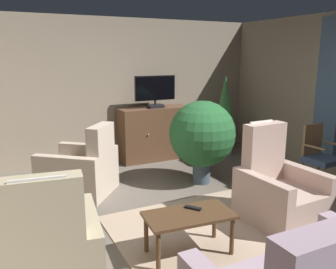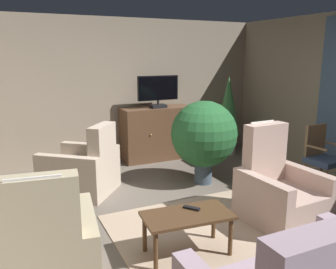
{
  "view_description": "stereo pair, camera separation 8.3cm",
  "coord_description": "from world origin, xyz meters",
  "px_view_note": "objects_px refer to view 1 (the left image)",
  "views": [
    {
      "loc": [
        -1.87,
        -3.3,
        1.95
      ],
      "look_at": [
        -0.11,
        0.23,
        1.05
      ],
      "focal_mm": 37.58,
      "sensor_mm": 36.0,
      "label": 1
    },
    {
      "loc": [
        -1.79,
        -3.34,
        1.95
      ],
      "look_at": [
        -0.11,
        0.23,
        1.05
      ],
      "focal_mm": 37.58,
      "sensor_mm": 36.0,
      "label": 2
    }
  ],
  "objects_px": {
    "television": "(155,91)",
    "side_chair_mid_row": "(319,155)",
    "coffee_table": "(189,219)",
    "potted_plant_small_fern_corner": "(225,111)",
    "armchair_beside_cabinet": "(81,172)",
    "potted_plant_on_hearth_side": "(202,135)",
    "cat": "(49,217)",
    "tv_remote": "(193,208)",
    "armchair_angled_to_table": "(46,256)",
    "armchair_in_far_corner": "(279,192)",
    "tv_cabinet": "(154,134)"
  },
  "relations": [
    {
      "from": "television",
      "to": "side_chair_mid_row",
      "type": "height_order",
      "value": "television"
    },
    {
      "from": "coffee_table",
      "to": "potted_plant_small_fern_corner",
      "type": "distance_m",
      "value": 3.82
    },
    {
      "from": "potted_plant_small_fern_corner",
      "to": "armchair_beside_cabinet",
      "type": "bearing_deg",
      "value": -165.01
    },
    {
      "from": "potted_plant_on_hearth_side",
      "to": "cat",
      "type": "relative_size",
      "value": 1.97
    },
    {
      "from": "television",
      "to": "potted_plant_small_fern_corner",
      "type": "distance_m",
      "value": 1.48
    },
    {
      "from": "armchair_beside_cabinet",
      "to": "potted_plant_on_hearth_side",
      "type": "relative_size",
      "value": 0.96
    },
    {
      "from": "tv_remote",
      "to": "cat",
      "type": "xyz_separation_m",
      "value": [
        -1.25,
        1.21,
        -0.36
      ]
    },
    {
      "from": "tv_remote",
      "to": "armchair_beside_cabinet",
      "type": "height_order",
      "value": "armchair_beside_cabinet"
    },
    {
      "from": "armchair_angled_to_table",
      "to": "potted_plant_small_fern_corner",
      "type": "distance_m",
      "value": 4.8
    },
    {
      "from": "armchair_in_far_corner",
      "to": "side_chair_mid_row",
      "type": "xyz_separation_m",
      "value": [
        1.25,
        0.52,
        0.17
      ]
    },
    {
      "from": "tv_cabinet",
      "to": "tv_remote",
      "type": "height_order",
      "value": "tv_cabinet"
    },
    {
      "from": "television",
      "to": "potted_plant_small_fern_corner",
      "type": "xyz_separation_m",
      "value": [
        1.39,
        -0.24,
        -0.44
      ]
    },
    {
      "from": "tv_cabinet",
      "to": "armchair_in_far_corner",
      "type": "bearing_deg",
      "value": -84.68
    },
    {
      "from": "tv_cabinet",
      "to": "armchair_in_far_corner",
      "type": "relative_size",
      "value": 1.16
    },
    {
      "from": "tv_remote",
      "to": "potted_plant_on_hearth_side",
      "type": "relative_size",
      "value": 0.13
    },
    {
      "from": "tv_cabinet",
      "to": "side_chair_mid_row",
      "type": "bearing_deg",
      "value": -58.24
    },
    {
      "from": "armchair_beside_cabinet",
      "to": "armchair_in_far_corner",
      "type": "bearing_deg",
      "value": -44.37
    },
    {
      "from": "potted_plant_on_hearth_side",
      "to": "potted_plant_small_fern_corner",
      "type": "bearing_deg",
      "value": 43.74
    },
    {
      "from": "tv_cabinet",
      "to": "tv_remote",
      "type": "bearing_deg",
      "value": -107.42
    },
    {
      "from": "armchair_in_far_corner",
      "to": "side_chair_mid_row",
      "type": "bearing_deg",
      "value": 22.36
    },
    {
      "from": "armchair_in_far_corner",
      "to": "armchair_beside_cabinet",
      "type": "bearing_deg",
      "value": 135.63
    },
    {
      "from": "television",
      "to": "side_chair_mid_row",
      "type": "xyz_separation_m",
      "value": [
        1.53,
        -2.42,
        -0.79
      ]
    },
    {
      "from": "tv_cabinet",
      "to": "cat",
      "type": "bearing_deg",
      "value": -139.54
    },
    {
      "from": "television",
      "to": "potted_plant_on_hearth_side",
      "type": "relative_size",
      "value": 0.61
    },
    {
      "from": "tv_cabinet",
      "to": "armchair_angled_to_table",
      "type": "bearing_deg",
      "value": -127.01
    },
    {
      "from": "potted_plant_small_fern_corner",
      "to": "cat",
      "type": "xyz_separation_m",
      "value": [
        -3.61,
        -1.6,
        -0.77
      ]
    },
    {
      "from": "armchair_angled_to_table",
      "to": "armchair_beside_cabinet",
      "type": "bearing_deg",
      "value": 70.04
    },
    {
      "from": "armchair_beside_cabinet",
      "to": "potted_plant_small_fern_corner",
      "type": "height_order",
      "value": "potted_plant_small_fern_corner"
    },
    {
      "from": "potted_plant_on_hearth_side",
      "to": "cat",
      "type": "height_order",
      "value": "potted_plant_on_hearth_side"
    },
    {
      "from": "tv_remote",
      "to": "armchair_in_far_corner",
      "type": "distance_m",
      "value": 1.26
    },
    {
      "from": "potted_plant_small_fern_corner",
      "to": "armchair_angled_to_table",
      "type": "bearing_deg",
      "value": -142.66
    },
    {
      "from": "armchair_angled_to_table",
      "to": "potted_plant_on_hearth_side",
      "type": "distance_m",
      "value": 3.05
    },
    {
      "from": "tv_remote",
      "to": "armchair_angled_to_table",
      "type": "height_order",
      "value": "armchair_angled_to_table"
    },
    {
      "from": "potted_plant_small_fern_corner",
      "to": "potted_plant_on_hearth_side",
      "type": "bearing_deg",
      "value": -136.26
    },
    {
      "from": "tv_remote",
      "to": "potted_plant_on_hearth_side",
      "type": "xyz_separation_m",
      "value": [
        1.09,
        1.59,
        0.32
      ]
    },
    {
      "from": "armchair_angled_to_table",
      "to": "cat",
      "type": "relative_size",
      "value": 1.77
    },
    {
      "from": "armchair_in_far_corner",
      "to": "tv_cabinet",
      "type": "bearing_deg",
      "value": 95.32
    },
    {
      "from": "armchair_angled_to_table",
      "to": "side_chair_mid_row",
      "type": "distance_m",
      "value": 4.0
    },
    {
      "from": "tv_cabinet",
      "to": "coffee_table",
      "type": "xyz_separation_m",
      "value": [
        -1.06,
        -3.18,
        -0.1
      ]
    },
    {
      "from": "coffee_table",
      "to": "cat",
      "type": "xyz_separation_m",
      "value": [
        -1.16,
        1.29,
        -0.29
      ]
    },
    {
      "from": "potted_plant_small_fern_corner",
      "to": "cat",
      "type": "height_order",
      "value": "potted_plant_small_fern_corner"
    },
    {
      "from": "tv_cabinet",
      "to": "side_chair_mid_row",
      "type": "distance_m",
      "value": 2.91
    },
    {
      "from": "coffee_table",
      "to": "tv_remote",
      "type": "bearing_deg",
      "value": 41.03
    },
    {
      "from": "armchair_in_far_corner",
      "to": "side_chair_mid_row",
      "type": "height_order",
      "value": "armchair_in_far_corner"
    },
    {
      "from": "coffee_table",
      "to": "tv_remote",
      "type": "distance_m",
      "value": 0.14
    },
    {
      "from": "armchair_angled_to_table",
      "to": "armchair_beside_cabinet",
      "type": "relative_size",
      "value": 0.93
    },
    {
      "from": "tv_cabinet",
      "to": "television",
      "type": "height_order",
      "value": "television"
    },
    {
      "from": "television",
      "to": "coffee_table",
      "type": "xyz_separation_m",
      "value": [
        -1.06,
        -3.13,
        -0.93
      ]
    },
    {
      "from": "potted_plant_on_hearth_side",
      "to": "potted_plant_small_fern_corner",
      "type": "distance_m",
      "value": 1.77
    },
    {
      "from": "cat",
      "to": "coffee_table",
      "type": "bearing_deg",
      "value": -47.96
    }
  ]
}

